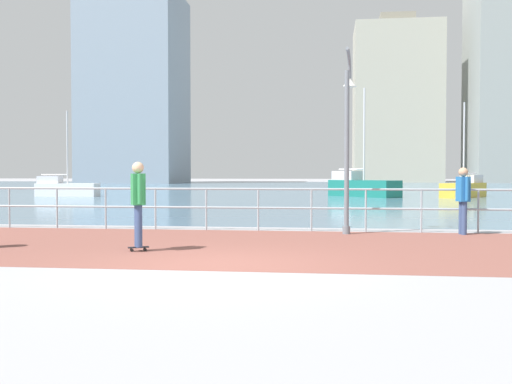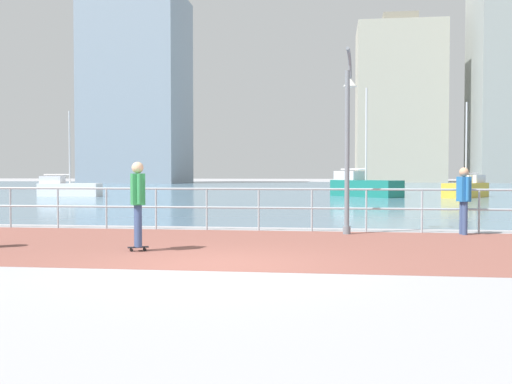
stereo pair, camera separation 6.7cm
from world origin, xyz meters
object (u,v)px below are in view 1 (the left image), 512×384
(lamppost, at_px, (348,131))
(sailboat_gray, at_px, (362,186))
(bystander, at_px, (463,195))
(sailboat_yellow, at_px, (464,188))
(skateboarder, at_px, (138,198))
(sailboat_blue, at_px, (66,188))

(lamppost, bearing_deg, sailboat_gray, 86.19)
(bystander, height_order, sailboat_yellow, sailboat_yellow)
(bystander, distance_m, sailboat_gray, 23.79)
(lamppost, xyz_separation_m, sailboat_gray, (1.59, 23.83, -1.90))
(skateboarder, height_order, sailboat_gray, sailboat_gray)
(skateboarder, distance_m, sailboat_gray, 28.39)
(skateboarder, relative_size, sailboat_gray, 0.25)
(sailboat_gray, bearing_deg, sailboat_blue, -174.10)
(bystander, relative_size, sailboat_blue, 0.30)
(skateboarder, bearing_deg, sailboat_gray, 78.38)
(skateboarder, relative_size, sailboat_yellow, 0.29)
(sailboat_blue, relative_size, sailboat_gray, 0.80)
(lamppost, bearing_deg, bystander, 1.48)
(lamppost, xyz_separation_m, sailboat_yellow, (7.93, 23.42, -2.00))
(lamppost, relative_size, sailboat_gray, 0.66)
(skateboarder, bearing_deg, bystander, 30.20)
(bystander, relative_size, sailboat_gray, 0.24)
(skateboarder, xyz_separation_m, sailboat_yellow, (12.06, 27.40, -0.48))
(sailboat_blue, xyz_separation_m, sailboat_yellow, (25.60, 1.58, 0.03))
(lamppost, distance_m, bystander, 3.25)
(sailboat_blue, bearing_deg, bystander, -46.71)
(lamppost, distance_m, sailboat_blue, 28.16)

